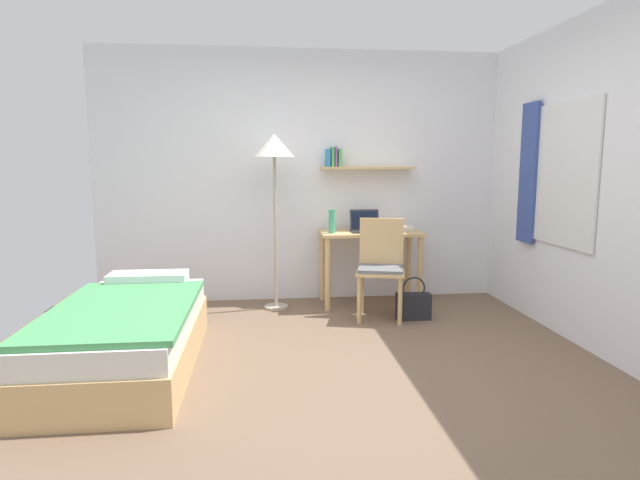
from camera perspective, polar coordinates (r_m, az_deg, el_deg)
The scene contains 11 objects.
ground_plane at distance 3.82m, azimuth 1.65°, elevation -13.84°, with size 5.28×5.28×0.00m, color brown.
wall_back at distance 5.55m, azimuth -1.12°, elevation 6.88°, with size 4.40×0.27×2.60m.
wall_right at distance 4.35m, azimuth 29.16°, elevation 5.47°, with size 0.10×4.40×2.60m.
bed at distance 4.00m, azimuth -20.11°, elevation -9.66°, with size 0.92×1.84×0.54m.
desk at distance 5.38m, azimuth 5.49°, elevation -0.69°, with size 1.03×0.51×0.76m.
desk_chair at distance 4.94m, azimuth 6.63°, elevation -2.59°, with size 0.52×0.50×0.93m.
standing_lamp at distance 5.14m, azimuth -5.00°, elevation 9.13°, with size 0.39×0.39×1.72m.
laptop at distance 5.34m, azimuth 4.94°, elevation 1.52°, with size 0.30×0.23×0.22m.
water_bottle at distance 5.20m, azimuth 1.30°, elevation 2.06°, with size 0.07×0.07×0.24m, color #42A87F.
book_stack at distance 5.46m, azimuth 9.20°, elevation 1.29°, with size 0.16×0.21×0.05m.
handbag at distance 4.99m, azimuth 10.11°, elevation -6.98°, with size 0.32×0.12×0.40m.
Camera 1 is at (-0.49, -3.50, 1.44)m, focal length 29.43 mm.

